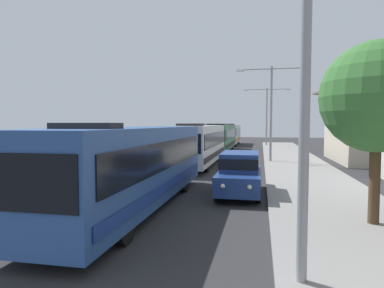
# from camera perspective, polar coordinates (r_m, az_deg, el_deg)

# --- Properties ---
(bus_lead) EXTENTS (2.58, 12.10, 3.21)m
(bus_lead) POSITION_cam_1_polar(r_m,az_deg,el_deg) (12.85, -9.51, -3.29)
(bus_lead) COLOR #284C8C
(bus_lead) RESTS_ON ground_plane
(bus_second_in_line) EXTENTS (2.58, 11.71, 3.21)m
(bus_second_in_line) POSITION_cam_1_polar(r_m,az_deg,el_deg) (25.83, 1.28, 0.11)
(bus_second_in_line) COLOR silver
(bus_second_in_line) RESTS_ON ground_plane
(bus_middle) EXTENTS (2.58, 12.18, 3.21)m
(bus_middle) POSITION_cam_1_polar(r_m,az_deg,el_deg) (38.83, 4.75, 1.21)
(bus_middle) COLOR #33724C
(bus_middle) RESTS_ON ground_plane
(bus_fourth_in_line) EXTENTS (2.58, 10.59, 3.21)m
(bus_fourth_in_line) POSITION_cam_1_polar(r_m,az_deg,el_deg) (51.56, 6.44, 1.74)
(bus_fourth_in_line) COLOR silver
(bus_fourth_in_line) RESTS_ON ground_plane
(white_suv) EXTENTS (1.86, 4.78, 1.90)m
(white_suv) POSITION_cam_1_polar(r_m,az_deg,el_deg) (15.34, 8.11, -4.66)
(white_suv) COLOR navy
(white_suv) RESTS_ON ground_plane
(box_truck_oncoming) EXTENTS (2.35, 8.25, 3.15)m
(box_truck_oncoming) POSITION_cam_1_polar(r_m,az_deg,el_deg) (53.40, 3.05, 1.84)
(box_truck_oncoming) COLOR #B7B7BC
(box_truck_oncoming) RESTS_ON ground_plane
(streetlamp_near) EXTENTS (5.30, 0.28, 8.47)m
(streetlamp_near) POSITION_cam_1_polar(r_m,az_deg,el_deg) (7.00, 18.81, 20.67)
(streetlamp_near) COLOR gray
(streetlamp_near) RESTS_ON sidewalk
(streetlamp_mid) EXTENTS (5.62, 0.28, 7.68)m
(streetlamp_mid) POSITION_cam_1_polar(r_m,az_deg,el_deg) (28.31, 13.25, 6.77)
(streetlamp_mid) COLOR gray
(streetlamp_mid) RESTS_ON sidewalk
(streetlamp_far) EXTENTS (6.40, 0.28, 8.19)m
(streetlamp_far) POSITION_cam_1_polar(r_m,az_deg,el_deg) (49.91, 12.53, 5.66)
(streetlamp_far) COLOR gray
(streetlamp_far) RESTS_ON sidewalk
(roadside_tree) EXTENTS (3.34, 3.34, 5.51)m
(roadside_tree) POSITION_cam_1_polar(r_m,az_deg,el_deg) (11.56, 28.84, 6.91)
(roadside_tree) COLOR #4C3823
(roadside_tree) RESTS_ON sidewalk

